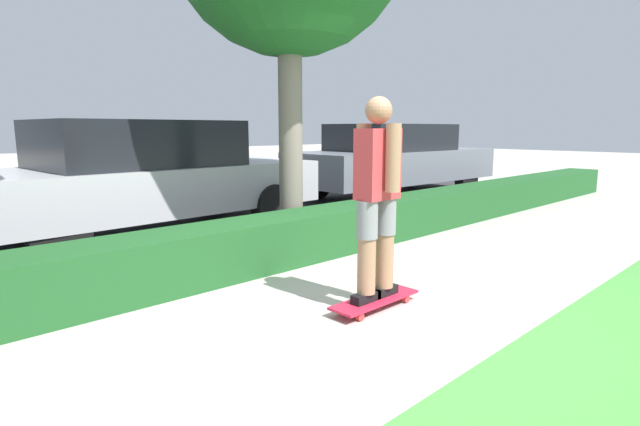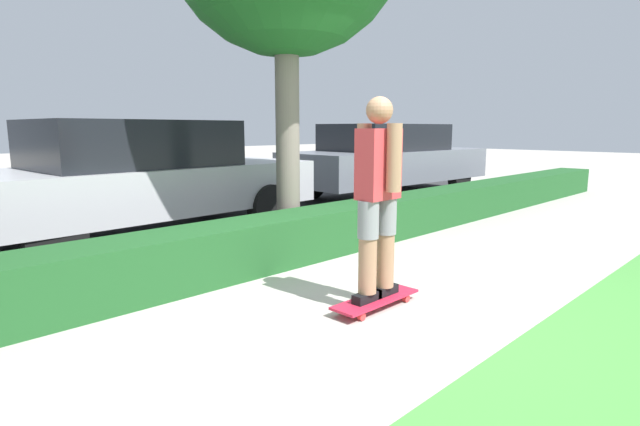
{
  "view_description": "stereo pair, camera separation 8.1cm",
  "coord_description": "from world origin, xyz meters",
  "px_view_note": "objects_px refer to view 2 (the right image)",
  "views": [
    {
      "loc": [
        -2.79,
        -2.34,
        1.39
      ],
      "look_at": [
        0.04,
        0.6,
        0.7
      ],
      "focal_mm": 28.0,
      "sensor_mm": 36.0,
      "label": 1
    },
    {
      "loc": [
        -2.85,
        -2.29,
        1.39
      ],
      "look_at": [
        0.04,
        0.6,
        0.7
      ],
      "focal_mm": 28.0,
      "sensor_mm": 36.0,
      "label": 2
    }
  ],
  "objects_px": {
    "parked_car_middle": "(141,176)",
    "parked_car_rear": "(388,158)",
    "skateboard": "(376,300)",
    "skater_person": "(378,194)"
  },
  "relations": [
    {
      "from": "skater_person",
      "to": "parked_car_middle",
      "type": "xyz_separation_m",
      "value": [
        0.02,
        3.98,
        -0.13
      ]
    },
    {
      "from": "skateboard",
      "to": "parked_car_middle",
      "type": "relative_size",
      "value": 0.18
    },
    {
      "from": "skater_person",
      "to": "parked_car_rear",
      "type": "xyz_separation_m",
      "value": [
        5.44,
        4.03,
        -0.13
      ]
    },
    {
      "from": "skater_person",
      "to": "parked_car_rear",
      "type": "distance_m",
      "value": 6.77
    },
    {
      "from": "parked_car_middle",
      "to": "parked_car_rear",
      "type": "height_order",
      "value": "parked_car_middle"
    },
    {
      "from": "parked_car_middle",
      "to": "parked_car_rear",
      "type": "xyz_separation_m",
      "value": [
        5.41,
        0.05,
        0.0
      ]
    },
    {
      "from": "skateboard",
      "to": "skater_person",
      "type": "xyz_separation_m",
      "value": [
        -0.0,
        -0.0,
        0.84
      ]
    },
    {
      "from": "skateboard",
      "to": "parked_car_middle",
      "type": "distance_m",
      "value": 4.04
    },
    {
      "from": "parked_car_middle",
      "to": "parked_car_rear",
      "type": "distance_m",
      "value": 5.41
    },
    {
      "from": "parked_car_middle",
      "to": "skateboard",
      "type": "bearing_deg",
      "value": -92.26
    }
  ]
}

